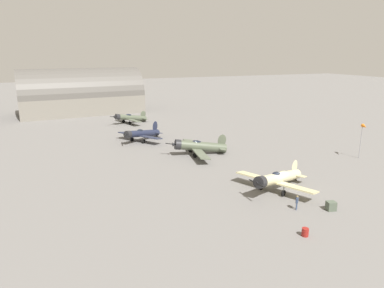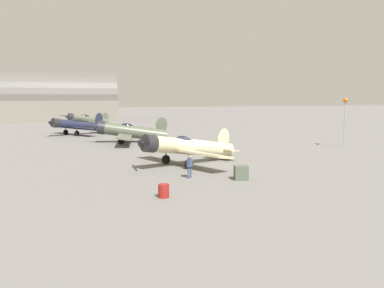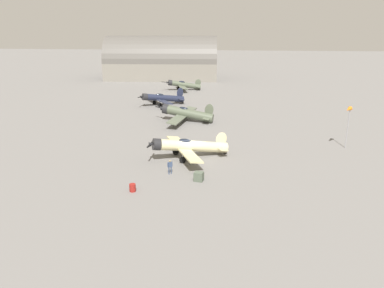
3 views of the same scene
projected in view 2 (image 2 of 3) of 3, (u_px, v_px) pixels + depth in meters
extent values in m
plane|color=slate|center=(192.00, 164.00, 34.99)|extent=(400.00, 400.00, 0.00)
cylinder|color=beige|center=(192.00, 147.00, 34.81)|extent=(9.30, 5.08, 2.72)
cylinder|color=#232326|center=(149.00, 143.00, 31.81)|extent=(1.60, 1.78, 1.57)
cone|color=#232326|center=(143.00, 143.00, 31.38)|extent=(0.82, 0.81, 0.68)
cube|color=black|center=(141.00, 143.00, 31.29)|extent=(0.25, 3.08, 0.31)
ellipsoid|color=black|center=(184.00, 140.00, 34.12)|extent=(1.94, 1.41, 0.92)
cube|color=#C6BC89|center=(182.00, 150.00, 34.10)|extent=(5.87, 10.54, 0.42)
ellipsoid|color=beige|center=(224.00, 138.00, 37.31)|extent=(1.64, 0.81, 1.95)
cube|color=#C6BC89|center=(222.00, 149.00, 37.30)|extent=(2.38, 3.56, 0.26)
cylinder|color=#999BA0|center=(189.00, 157.00, 32.59)|extent=(0.14, 0.14, 1.15)
cylinder|color=black|center=(189.00, 164.00, 32.66)|extent=(0.81, 0.50, 0.80)
cylinder|color=#999BA0|center=(166.00, 153.00, 34.97)|extent=(0.14, 0.14, 1.15)
cylinder|color=black|center=(166.00, 159.00, 35.04)|extent=(0.81, 0.50, 0.80)
cylinder|color=black|center=(228.00, 157.00, 37.90)|extent=(0.30, 0.20, 0.28)
cylinder|color=#4C5442|center=(134.00, 132.00, 51.56)|extent=(8.95, 3.06, 2.80)
cylinder|color=#232326|center=(101.00, 128.00, 50.99)|extent=(1.41, 1.88, 1.83)
cone|color=#232326|center=(96.00, 127.00, 50.90)|extent=(0.76, 0.81, 0.79)
cube|color=black|center=(95.00, 127.00, 50.88)|extent=(2.43, 1.27, 0.46)
ellipsoid|color=black|center=(127.00, 126.00, 51.36)|extent=(1.88, 1.05, 0.91)
cube|color=#565E4C|center=(126.00, 134.00, 51.47)|extent=(3.86, 12.92, 0.42)
ellipsoid|color=#4C5442|center=(162.00, 125.00, 51.90)|extent=(1.78, 0.42, 2.31)
cube|color=#565E4C|center=(160.00, 135.00, 52.03)|extent=(1.66, 3.54, 0.25)
cylinder|color=#999BA0|center=(121.00, 137.00, 49.76)|extent=(0.14, 0.14, 0.93)
cylinder|color=black|center=(121.00, 141.00, 49.82)|extent=(0.82, 0.33, 0.80)
cylinder|color=#999BA0|center=(122.00, 135.00, 53.10)|extent=(0.14, 0.14, 0.93)
cylinder|color=black|center=(122.00, 138.00, 53.16)|extent=(0.82, 0.33, 0.80)
cylinder|color=black|center=(166.00, 141.00, 52.21)|extent=(0.29, 0.15, 0.28)
cylinder|color=#1E2338|center=(80.00, 125.00, 62.33)|extent=(8.17, 5.87, 2.51)
cylinder|color=#232326|center=(55.00, 123.00, 59.10)|extent=(1.67, 1.76, 1.50)
cone|color=#232326|center=(51.00, 123.00, 58.60)|extent=(0.84, 0.83, 0.65)
cube|color=black|center=(50.00, 123.00, 58.49)|extent=(0.64, 3.25, 0.42)
ellipsoid|color=black|center=(75.00, 121.00, 61.59)|extent=(1.91, 1.60, 0.91)
cube|color=#282D42|center=(74.00, 127.00, 61.56)|extent=(6.95, 9.50, 0.42)
ellipsoid|color=#1E2338|center=(99.00, 119.00, 65.02)|extent=(1.57, 1.06, 2.33)
cube|color=#282D42|center=(98.00, 127.00, 65.01)|extent=(2.76, 3.46, 0.25)
cylinder|color=#999BA0|center=(77.00, 130.00, 60.20)|extent=(0.14, 0.14, 1.06)
cylinder|color=black|center=(77.00, 133.00, 60.27)|extent=(0.78, 0.60, 0.80)
cylinder|color=#999BA0|center=(66.00, 129.00, 62.20)|extent=(0.14, 0.14, 1.06)
cylinder|color=black|center=(66.00, 132.00, 62.26)|extent=(0.78, 0.60, 0.80)
cylinder|color=black|center=(102.00, 132.00, 65.67)|extent=(0.29, 0.24, 0.28)
cylinder|color=#4C5442|center=(89.00, 119.00, 80.67)|extent=(8.16, 3.46, 2.61)
cylinder|color=#232326|center=(70.00, 117.00, 78.55)|extent=(1.46, 1.64, 1.51)
cone|color=#232326|center=(67.00, 116.00, 78.19)|extent=(0.77, 0.73, 0.66)
cube|color=black|center=(66.00, 116.00, 78.11)|extent=(2.53, 2.07, 0.60)
ellipsoid|color=black|center=(85.00, 116.00, 80.16)|extent=(1.93, 1.22, 0.96)
cube|color=#565E4C|center=(85.00, 120.00, 80.18)|extent=(4.47, 10.12, 0.48)
ellipsoid|color=#4C5442|center=(105.00, 117.00, 82.42)|extent=(1.72, 0.60, 1.89)
cube|color=#565E4C|center=(104.00, 121.00, 82.43)|extent=(1.99, 3.57, 0.28)
cylinder|color=#999BA0|center=(85.00, 122.00, 78.67)|extent=(0.14, 0.14, 0.97)
cylinder|color=black|center=(85.00, 125.00, 78.72)|extent=(0.82, 0.41, 0.80)
cylinder|color=#999BA0|center=(80.00, 122.00, 81.24)|extent=(0.14, 0.14, 0.97)
cylinder|color=black|center=(80.00, 124.00, 81.29)|extent=(0.82, 0.41, 0.80)
cylinder|color=black|center=(107.00, 125.00, 82.88)|extent=(0.30, 0.17, 0.28)
cylinder|color=#384766|center=(191.00, 172.00, 29.06)|extent=(0.12, 0.12, 0.84)
cylinder|color=#384766|center=(188.00, 173.00, 28.81)|extent=(0.12, 0.12, 0.84)
cube|color=#384766|center=(190.00, 163.00, 28.85)|extent=(0.50, 0.47, 0.60)
sphere|color=#988050|center=(190.00, 157.00, 28.80)|extent=(0.22, 0.22, 0.22)
cylinder|color=#384766|center=(192.00, 162.00, 29.08)|extent=(0.09, 0.09, 0.56)
cylinder|color=#384766|center=(187.00, 163.00, 28.61)|extent=(0.09, 0.09, 0.56)
cube|color=#4C5647|center=(241.00, 173.00, 28.35)|extent=(1.13, 1.03, 1.01)
cylinder|color=maroon|center=(164.00, 191.00, 23.32)|extent=(0.65, 0.65, 0.80)
torus|color=maroon|center=(164.00, 188.00, 23.30)|extent=(0.68, 0.68, 0.04)
torus|color=maroon|center=(164.00, 194.00, 23.34)|extent=(0.68, 0.68, 0.04)
cylinder|color=gray|center=(344.00, 123.00, 46.24)|extent=(0.10, 0.10, 5.67)
cone|color=orange|center=(347.00, 101.00, 45.12)|extent=(1.33, 1.72, 0.56)
cube|color=slate|center=(46.00, 111.00, 97.38)|extent=(33.95, 17.23, 5.07)
cylinder|color=#524E49|center=(46.00, 100.00, 97.08)|extent=(33.95, 17.23, 15.30)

